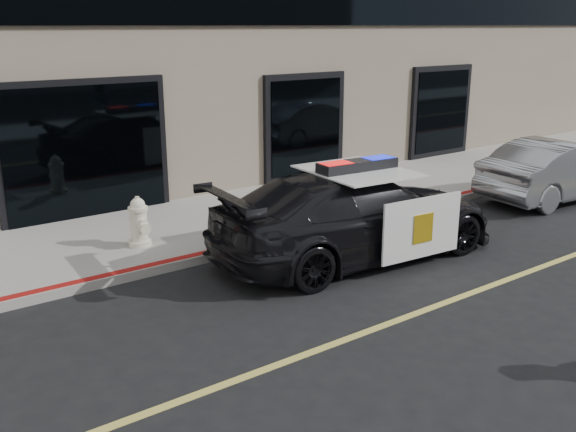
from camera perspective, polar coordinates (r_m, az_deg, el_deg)
ground at (r=8.50m, az=6.22°, el=-10.50°), size 120.00×120.00×0.00m
sidewalk_n at (r=12.54m, az=-10.14°, el=-1.22°), size 60.00×3.50×0.15m
police_car at (r=10.99m, az=6.08°, el=0.16°), size 2.96×5.55×1.71m
silver_sedan at (r=15.91m, az=23.10°, el=3.80°), size 2.07×4.42×1.39m
fire_hydrant at (r=11.43m, az=-13.10°, el=-0.59°), size 0.40×0.55×0.88m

